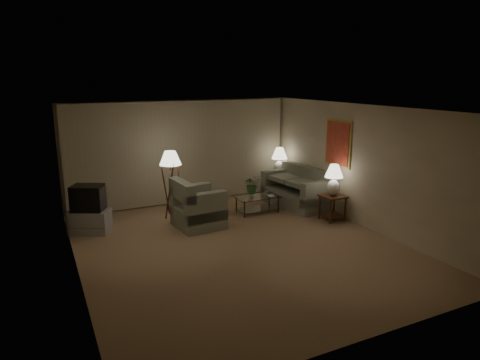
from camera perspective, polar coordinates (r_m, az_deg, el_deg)
name	(u,v)px	position (r m, az deg, el deg)	size (l,w,h in m)	color
ground	(239,246)	(8.58, -0.10, -8.80)	(7.00, 7.00, 0.00)	#A28959
room_shell	(210,148)	(9.45, -3.98, 4.29)	(6.04, 7.02, 2.72)	beige
sofa	(295,191)	(11.15, 7.36, -1.43)	(2.02, 1.34, 0.80)	gray
armchair	(198,208)	(9.58, -5.58, -3.71)	(1.17, 1.12, 0.86)	gray
side_table_near	(333,203)	(10.18, 12.23, -3.03)	(0.52, 0.52, 0.60)	#371E0F
side_table_far	(279,181)	(12.10, 5.21, -0.19)	(0.49, 0.41, 0.60)	#371E0F
table_lamp_near	(334,177)	(10.03, 12.41, 0.36)	(0.42, 0.42, 0.73)	white
table_lamp_far	(279,159)	(11.96, 5.28, 2.84)	(0.44, 0.44, 0.76)	white
coffee_table	(257,202)	(10.53, 2.34, -2.93)	(1.07, 0.58, 0.41)	silver
tv_cabinet	(90,221)	(9.77, -19.38, -5.21)	(0.96, 0.83, 0.50)	#A9A9AC
crt_tv	(88,198)	(9.62, -19.63, -2.26)	(0.77, 0.70, 0.55)	black
floor_lamp	(171,183)	(10.24, -9.16, -0.36)	(0.52, 0.52, 1.59)	#371E0F
ottoman	(213,205)	(10.60, -3.58, -3.36)	(0.55, 0.55, 0.37)	#B25B3C
vase	(252,194)	(10.40, 1.62, -1.91)	(0.15, 0.15, 0.15)	silver
flowers	(252,182)	(10.32, 1.63, -0.30)	(0.40, 0.35, 0.45)	#396D30
book	(268,196)	(10.52, 3.80, -2.14)	(0.15, 0.20, 0.02)	olive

